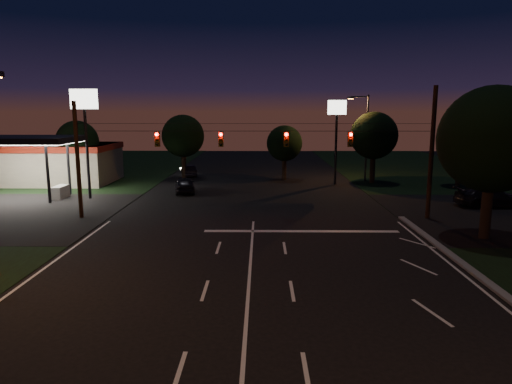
{
  "coord_description": "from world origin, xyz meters",
  "views": [
    {
      "loc": [
        0.52,
        -15.81,
        7.28
      ],
      "look_at": [
        0.24,
        8.45,
        3.0
      ],
      "focal_mm": 32.0,
      "sensor_mm": 36.0,
      "label": 1
    }
  ],
  "objects_px": {
    "tree_right_near": "(492,141)",
    "car_cross": "(491,197)",
    "car_oncoming_b": "(189,171)",
    "utility_pole_right": "(427,219)",
    "car_oncoming_a": "(185,185)"
  },
  "relations": [
    {
      "from": "tree_right_near",
      "to": "car_oncoming_b",
      "type": "xyz_separation_m",
      "value": [
        -21.29,
        25.53,
        -5.06
      ]
    },
    {
      "from": "tree_right_near",
      "to": "car_oncoming_a",
      "type": "distance_m",
      "value": 25.39
    },
    {
      "from": "tree_right_near",
      "to": "car_cross",
      "type": "distance_m",
      "value": 11.13
    },
    {
      "from": "tree_right_near",
      "to": "car_cross",
      "type": "relative_size",
      "value": 1.61
    },
    {
      "from": "tree_right_near",
      "to": "car_oncoming_b",
      "type": "bearing_deg",
      "value": 129.82
    },
    {
      "from": "car_cross",
      "to": "utility_pole_right",
      "type": "bearing_deg",
      "value": 121.97
    },
    {
      "from": "car_oncoming_a",
      "to": "car_oncoming_b",
      "type": "height_order",
      "value": "car_oncoming_a"
    },
    {
      "from": "tree_right_near",
      "to": "car_oncoming_b",
      "type": "relative_size",
      "value": 2.34
    },
    {
      "from": "utility_pole_right",
      "to": "car_oncoming_a",
      "type": "distance_m",
      "value": 21.01
    },
    {
      "from": "utility_pole_right",
      "to": "car_cross",
      "type": "bearing_deg",
      "value": 32.14
    },
    {
      "from": "car_oncoming_b",
      "to": "car_cross",
      "type": "xyz_separation_m",
      "value": [
        26.05,
        -16.74,
        0.17
      ]
    },
    {
      "from": "tree_right_near",
      "to": "car_oncoming_a",
      "type": "xyz_separation_m",
      "value": [
        -19.97,
        14.88,
        -4.95
      ]
    },
    {
      "from": "car_oncoming_b",
      "to": "car_cross",
      "type": "distance_m",
      "value": 30.97
    },
    {
      "from": "car_oncoming_b",
      "to": "utility_pole_right",
      "type": "bearing_deg",
      "value": 115.64
    },
    {
      "from": "car_oncoming_a",
      "to": "car_oncoming_b",
      "type": "bearing_deg",
      "value": -93.5
    }
  ]
}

